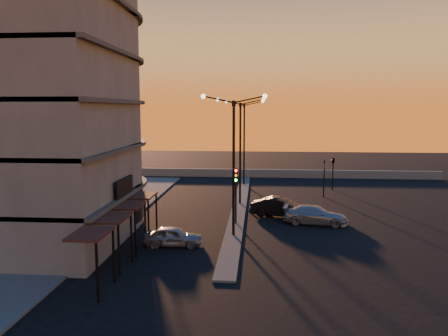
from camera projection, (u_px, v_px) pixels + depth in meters
ground at (233, 236)px, 29.45m from camera, size 120.00×120.00×0.00m
sidewalk_west at (103, 218)px, 34.23m from camera, size 5.00×40.00×0.12m
median at (240, 204)px, 39.32m from camera, size 1.20×36.00×0.12m
parapet at (261, 173)px, 54.91m from camera, size 44.00×0.50×1.00m
building at (24, 58)px, 29.00m from camera, size 14.35×17.08×25.00m
streetlamp_near at (234, 154)px, 28.70m from camera, size 4.32×0.32×9.51m
streetlamp_mid at (240, 142)px, 38.58m from camera, size 4.32×0.32×9.51m
streetlamp_far at (244, 136)px, 48.46m from camera, size 4.32×0.32×9.51m
traffic_light_main at (236, 187)px, 31.90m from camera, size 0.28×0.44×4.25m
signal_east_a at (324, 177)px, 42.39m from camera, size 0.13×0.16×3.60m
signal_east_b at (333, 161)px, 46.06m from camera, size 0.42×1.99×3.60m
car_hatchback at (174, 236)px, 27.35m from camera, size 3.62×1.51×1.23m
car_sedan at (280, 207)px, 34.76m from camera, size 4.87×2.66×1.52m
car_wagon at (315, 215)px, 32.54m from camera, size 4.98×2.71×1.37m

